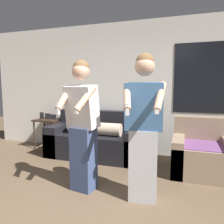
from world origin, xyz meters
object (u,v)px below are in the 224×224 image
armchair (203,154)px  couch (98,140)px  person_left (82,125)px  person_right (144,127)px  side_table (48,123)px

armchair → couch: bearing=172.8°
couch → person_left: (0.37, -1.41, 0.57)m
person_left → person_right: 0.82m
couch → side_table: couch is taller
armchair → person_right: size_ratio=0.53×
person_left → couch: bearing=104.6°
armchair → person_right: bearing=-123.4°
person_right → side_table: bearing=147.3°
side_table → person_right: 2.97m
armchair → person_left: bearing=-143.6°
couch → person_left: bearing=-75.4°
armchair → person_left: (-1.58, -1.16, 0.59)m
person_right → couch: bearing=130.1°
couch → person_right: 1.92m
couch → person_left: size_ratio=1.10×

